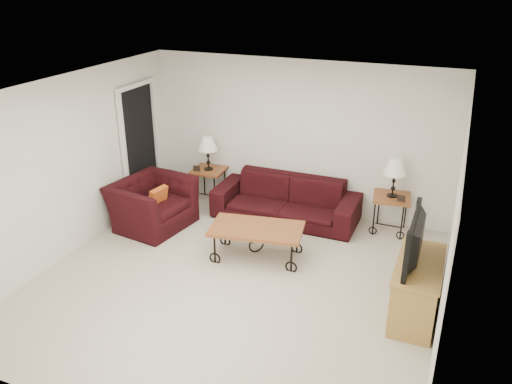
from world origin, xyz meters
TOP-DOWN VIEW (x-y plane):
  - ground at (0.00, 0.00)m, footprint 5.00×5.00m
  - wall_back at (0.00, 2.50)m, footprint 5.00×0.02m
  - wall_front at (0.00, -2.50)m, footprint 5.00×0.02m
  - wall_left at (-2.50, 0.00)m, footprint 0.02×5.00m
  - wall_right at (2.50, 0.00)m, footprint 0.02×5.00m
  - ceiling at (0.00, 0.00)m, footprint 5.00×5.00m
  - doorway at (-2.47, 1.65)m, footprint 0.08×0.94m
  - sofa at (-0.02, 2.02)m, footprint 2.32×0.91m
  - side_table_left at (-1.49, 2.20)m, footprint 0.57×0.57m
  - side_table_right at (1.62, 2.20)m, footprint 0.62×0.62m
  - lamp_left at (-1.49, 2.20)m, footprint 0.35×0.35m
  - lamp_right at (1.62, 2.20)m, footprint 0.38×0.38m
  - photo_frame_left at (-1.64, 2.05)m, footprint 0.12×0.04m
  - photo_frame_right at (1.77, 2.05)m, footprint 0.12×0.02m
  - coffee_table at (0.01, 0.69)m, footprint 1.37×0.89m
  - armchair at (-1.88, 0.99)m, footprint 1.18×1.30m
  - throw_pillow at (-1.73, 0.94)m, footprint 0.14×0.35m
  - tv_stand at (2.23, 0.18)m, footprint 0.48×1.15m
  - television at (2.21, 0.18)m, footprint 0.13×1.03m
  - backpack at (0.92, 1.83)m, footprint 0.38×0.32m

SIDE VIEW (x-z plane):
  - ground at x=0.00m, z-range 0.00..0.00m
  - backpack at x=0.92m, z-range 0.00..0.43m
  - coffee_table at x=0.01m, z-range 0.00..0.48m
  - side_table_left at x=-1.49m, z-range 0.00..0.58m
  - side_table_right at x=1.62m, z-range 0.00..0.60m
  - sofa at x=-0.02m, z-range 0.00..0.68m
  - tv_stand at x=2.23m, z-range 0.00..0.69m
  - armchair at x=-1.88m, z-range 0.00..0.75m
  - throw_pillow at x=-1.73m, z-range 0.35..0.69m
  - photo_frame_left at x=-1.64m, z-range 0.58..0.68m
  - photo_frame_right at x=1.77m, z-range 0.60..0.70m
  - lamp_left at x=-1.49m, z-range 0.58..1.17m
  - lamp_right at x=1.62m, z-range 0.60..1.19m
  - television at x=2.21m, z-range 0.69..1.28m
  - doorway at x=-2.47m, z-range 0.00..2.04m
  - wall_back at x=0.00m, z-range 0.00..2.50m
  - wall_front at x=0.00m, z-range 0.00..2.50m
  - wall_left at x=-2.50m, z-range 0.00..2.50m
  - wall_right at x=2.50m, z-range 0.00..2.50m
  - ceiling at x=0.00m, z-range 2.50..2.50m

